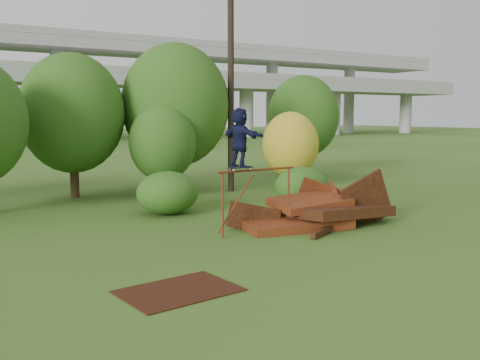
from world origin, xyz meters
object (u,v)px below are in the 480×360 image
scrap_pile (317,213)px  skater (240,138)px  flat_plate (179,291)px  utility_pole (231,83)px

scrap_pile → skater: skater is taller
skater → flat_plate: 5.82m
scrap_pile → flat_plate: 7.40m
skater → scrap_pile: bearing=-98.7°
skater → utility_pole: bearing=-37.4°
flat_plate → scrap_pile: bearing=28.9°
flat_plate → skater: bearing=44.7°
scrap_pile → utility_pole: (1.51, 7.90, 4.46)m
scrap_pile → skater: bearing=179.7°
skater → flat_plate: size_ratio=0.76×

